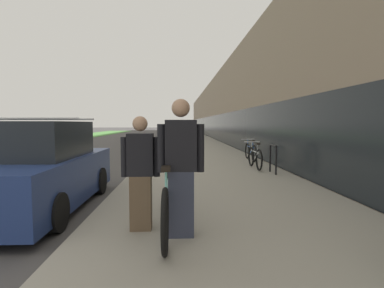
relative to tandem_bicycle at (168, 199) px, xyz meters
The scene contains 10 objects.
sidewalk_slab 19.94m from the tandem_bicycle, 86.85° to the left, with size 4.76×70.00×0.16m.
storefront_facade 29.27m from the tandem_bicycle, 73.04° to the left, with size 10.01×70.00×6.00m.
lawn_strip 26.72m from the tandem_bicycle, 116.54° to the left, with size 4.79×70.00×0.03m.
tandem_bicycle is the anchor object (origin of this frame).
person_rider 0.61m from the tandem_bicycle, 59.76° to the right, with size 0.61×0.24×1.79m.
person_bystander 0.54m from the tandem_bicycle, behind, with size 0.53×0.21×1.57m.
bike_rack_hoop 5.35m from the tandem_bicycle, 56.76° to the left, with size 0.05×0.60×0.84m.
cruiser_bike_nearest 6.03m from the tandem_bicycle, 64.05° to the left, with size 0.52×1.70×0.86m.
cruiser_bike_middle 8.08m from the tandem_bicycle, 68.23° to the left, with size 0.52×1.78×0.83m.
parked_sedan_curbside 2.94m from the tandem_bicycle, 148.70° to the left, with size 1.89×4.10×1.73m.
Camera 1 is at (5.37, -3.07, 1.63)m, focal length 28.00 mm.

